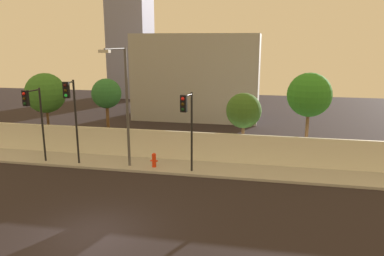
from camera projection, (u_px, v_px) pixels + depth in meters
The scene contains 13 objects.
ground_plane at pixel (93, 234), 14.75m from camera, with size 80.00×80.00×0.00m, color black.
sidewalk at pixel (154, 166), 22.56m from camera, with size 36.00×2.40×0.15m, color #A8A8A8.
perimeter_wall at pixel (160, 144), 23.56m from camera, with size 36.00×0.18×1.80m, color silver.
traffic_light_left at pixel (71, 105), 21.39m from camera, with size 0.40×1.36×5.06m.
traffic_light_center at pixel (187, 116), 20.11m from camera, with size 0.44×1.38×4.53m.
traffic_light_right at pixel (33, 110), 21.84m from camera, with size 0.35×1.48×4.54m.
street_lamp_curbside at pixel (124, 98), 21.15m from camera, with size 0.71×2.25×6.90m.
fire_hydrant at pixel (154, 159), 21.99m from camera, with size 0.44×0.26×0.85m.
roadside_tree_leftmost at pixel (46, 93), 25.96m from camera, with size 2.76×2.76×5.25m.
roadside_tree_midleft at pixel (106, 94), 25.06m from camera, with size 2.00×2.00×4.96m.
roadside_tree_midright at pixel (244, 111), 23.48m from camera, with size 2.23×2.23×4.25m.
roadside_tree_rightmost at pixel (309, 95), 22.47m from camera, with size 2.66×2.66×5.58m.
low_building_distant at pixel (198, 76), 36.27m from camera, with size 11.76×6.00×8.02m, color #9B9B9B.
Camera 1 is at (6.50, -12.35, 7.47)m, focal length 35.02 mm.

